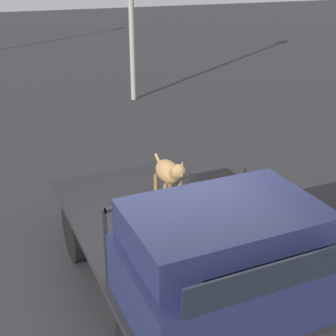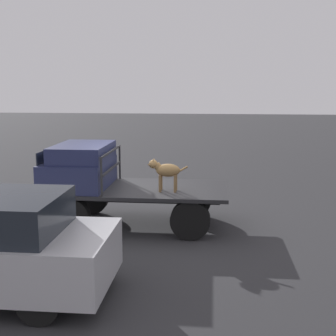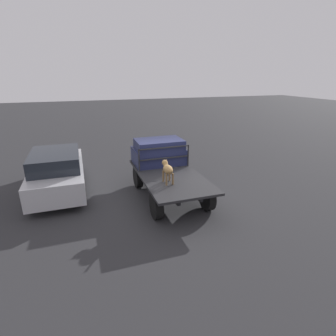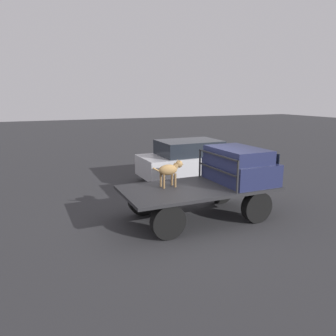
{
  "view_description": "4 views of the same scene",
  "coord_description": "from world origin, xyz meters",
  "views": [
    {
      "loc": [
        4.39,
        -1.96,
        3.87
      ],
      "look_at": [
        -0.75,
        0.31,
        1.4
      ],
      "focal_mm": 50.0,
      "sensor_mm": 36.0,
      "label": 1
    },
    {
      "loc": [
        -1.73,
        10.17,
        3.2
      ],
      "look_at": [
        -0.75,
        0.31,
        1.4
      ],
      "focal_mm": 50.0,
      "sensor_mm": 36.0,
      "label": 2
    },
    {
      "loc": [
        -8.12,
        2.82,
        4.18
      ],
      "look_at": [
        -0.75,
        0.31,
        1.4
      ],
      "focal_mm": 28.0,
      "sensor_mm": 36.0,
      "label": 3
    },
    {
      "loc": [
        -4.14,
        -7.36,
        3.25
      ],
      "look_at": [
        -0.75,
        0.31,
        1.4
      ],
      "focal_mm": 35.0,
      "sensor_mm": 36.0,
      "label": 4
    }
  ],
  "objects": [
    {
      "name": "parked_sedan",
      "position": [
        1.82,
        3.77,
        0.79
      ],
      "size": [
        4.24,
        1.82,
        1.58
      ],
      "rotation": [
        0.0,
        0.0,
        0.13
      ],
      "color": "black",
      "rests_on": "ground"
    },
    {
      "name": "dog",
      "position": [
        -0.69,
        0.31,
        1.35
      ],
      "size": [
        0.89,
        0.28,
        0.72
      ],
      "rotation": [
        0.0,
        0.0,
        0.13
      ],
      "color": "brown",
      "rests_on": "flatbed_truck"
    },
    {
      "name": "truck_headboard",
      "position": [
        0.56,
        0.0,
        1.44
      ],
      "size": [
        0.04,
        1.92,
        0.83
      ],
      "color": "#232326",
      "rests_on": "flatbed_truck"
    },
    {
      "name": "truck_cab",
      "position": [
        1.28,
        0.0,
        1.35
      ],
      "size": [
        1.37,
        1.92,
        0.96
      ],
      "color": "#1E2347",
      "rests_on": "flatbed_truck"
    },
    {
      "name": "ground_plane",
      "position": [
        0.0,
        0.0,
        0.0
      ],
      "size": [
        80.0,
        80.0,
        0.0
      ],
      "primitive_type": "plane",
      "color": "#2D2D30"
    },
    {
      "name": "flatbed_truck",
      "position": [
        0.0,
        0.0,
        0.64
      ],
      "size": [
        4.09,
        2.04,
        0.89
      ],
      "color": "black",
      "rests_on": "ground"
    }
  ]
}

